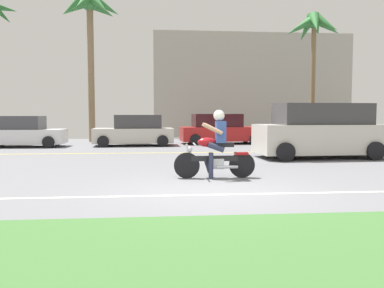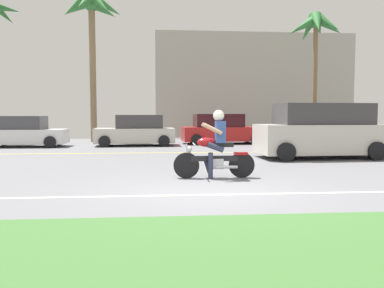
% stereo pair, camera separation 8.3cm
% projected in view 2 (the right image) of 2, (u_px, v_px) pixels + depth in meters
% --- Properties ---
extents(ground, '(56.00, 30.00, 0.04)m').
position_uv_depth(ground, '(198.00, 171.00, 11.07)').
color(ground, slate).
extents(grass_median, '(56.00, 3.80, 0.06)m').
position_uv_depth(grass_median, '(265.00, 265.00, 4.01)').
color(grass_median, '#3D6B33').
rests_on(grass_median, ground).
extents(lane_line_near, '(50.40, 0.12, 0.01)m').
position_uv_depth(lane_line_near, '(215.00, 195.00, 7.67)').
color(lane_line_near, silver).
rests_on(lane_line_near, ground).
extents(lane_line_far, '(50.40, 0.12, 0.01)m').
position_uv_depth(lane_line_far, '(185.00, 153.00, 16.19)').
color(lane_line_far, yellow).
rests_on(lane_line_far, ground).
extents(motorcyclist, '(2.00, 0.65, 1.68)m').
position_uv_depth(motorcyclist, '(215.00, 149.00, 9.67)').
color(motorcyclist, black).
rests_on(motorcyclist, ground).
extents(suv_nearby, '(4.70, 2.27, 1.96)m').
position_uv_depth(suv_nearby, '(321.00, 132.00, 14.19)').
color(suv_nearby, beige).
rests_on(suv_nearby, ground).
extents(parked_car_0, '(3.82, 1.86, 1.50)m').
position_uv_depth(parked_car_0, '(25.00, 132.00, 19.15)').
color(parked_car_0, silver).
rests_on(parked_car_0, ground).
extents(parked_car_1, '(4.03, 2.03, 1.55)m').
position_uv_depth(parked_car_1, '(136.00, 131.00, 19.88)').
color(parked_car_1, beige).
rests_on(parked_car_1, ground).
extents(parked_car_2, '(4.50, 2.16, 1.60)m').
position_uv_depth(parked_car_2, '(222.00, 130.00, 21.25)').
color(parked_car_2, '#AD1E1E').
rests_on(parked_car_2, ground).
extents(parked_car_3, '(4.12, 2.06, 1.59)m').
position_uv_depth(parked_car_3, '(344.00, 130.00, 20.74)').
color(parked_car_3, '#232328').
rests_on(parked_car_3, ground).
extents(palm_tree_0, '(3.41, 3.31, 7.63)m').
position_uv_depth(palm_tree_0, '(315.00, 31.00, 23.22)').
color(palm_tree_0, brown).
rests_on(palm_tree_0, ground).
extents(palm_tree_2, '(3.75, 3.77, 8.57)m').
position_uv_depth(palm_tree_2, '(92.00, 15.00, 22.28)').
color(palm_tree_2, '#846B4C').
rests_on(palm_tree_2, ground).
extents(building_far, '(13.96, 4.00, 7.22)m').
position_uv_depth(building_far, '(250.00, 87.00, 29.16)').
color(building_far, '#A8A399').
rests_on(building_far, ground).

